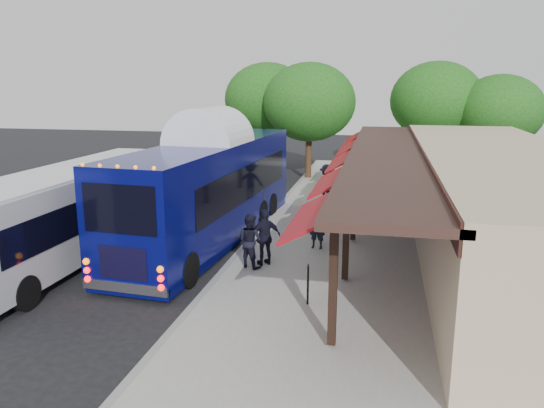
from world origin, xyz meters
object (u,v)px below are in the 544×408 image
Objects in this scene: ped_d at (327,185)px; sign_board at (308,279)px; city_bus at (71,210)px; ped_b at (250,241)px; ped_a at (318,226)px; ped_c at (265,237)px; coach_bus at (210,185)px.

sign_board is (0.74, -11.51, -0.27)m from ped_d.
city_bus is 6.08m from ped_b.
ped_d reaches higher than ped_a.
ped_a reaches higher than sign_board.
ped_b is at bearing -1.09° from ped_c.
ped_c is 0.94× the size of ped_d.
ped_a is 0.93× the size of ped_b.
coach_bus is 7.31× the size of ped_b.
sign_board is (0.33, -4.79, -0.10)m from ped_a.
city_bus is at bearing 74.35° from ped_d.
coach_bus is 12.09× the size of sign_board.
ped_d is (3.66, 6.02, -0.99)m from coach_bus.
sign_board is at bearing 83.91° from ped_c.
ped_b is 9.15m from ped_d.
ped_c is at bearing -118.72° from ped_b.
ped_b reaches higher than sign_board.
coach_bus is 7.12m from ped_d.
sign_board is at bearing -46.92° from coach_bus.
coach_bus is at bearing 39.82° from city_bus.
coach_bus is 6.87× the size of ped_c.
ped_b is 3.28m from sign_board.
ped_d is 11.54m from sign_board.
ped_d reaches higher than sign_board.
sign_board is (8.20, -2.43, -0.83)m from city_bus.
city_bus is 6.29× the size of ped_c.
ped_d is at bearing 51.60° from city_bus.
ped_b is at bearing 104.85° from ped_d.
city_bus is 8.25m from ped_a.
ped_a is at bearing -5.42° from coach_bus.
city_bus is 11.07× the size of sign_board.
ped_b reaches higher than ped_a.
city_bus is 7.17× the size of ped_a.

